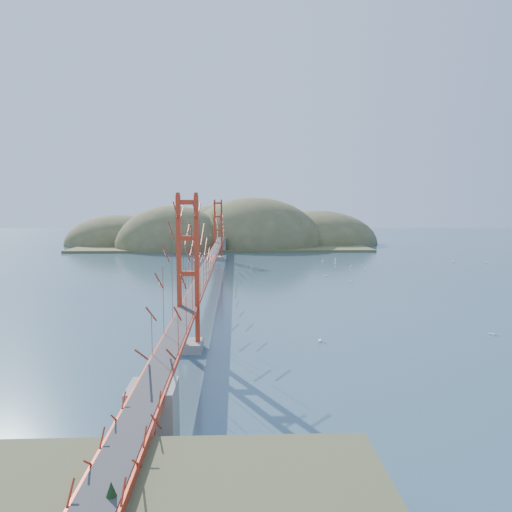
{
  "coord_description": "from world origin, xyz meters",
  "views": [
    {
      "loc": [
        3.59,
        -66.37,
        10.9
      ],
      "look_at": [
        6.15,
        0.0,
        3.92
      ],
      "focal_mm": 35.0,
      "sensor_mm": 36.0,
      "label": 1
    }
  ],
  "objects": [
    {
      "name": "ground",
      "position": [
        0.0,
        0.0,
        0.0
      ],
      "size": [
        320.0,
        320.0,
        0.0
      ],
      "primitive_type": "plane",
      "color": "#315163",
      "rests_on": "ground"
    },
    {
      "name": "bridge",
      "position": [
        0.0,
        0.18,
        7.01
      ],
      "size": [
        2.2,
        94.4,
        12.0
      ],
      "color": "gray",
      "rests_on": "ground"
    },
    {
      "name": "approach_viaduct",
      "position": [
        0.0,
        -51.91,
        2.55
      ],
      "size": [
        1.4,
        12.0,
        3.38
      ],
      "color": "#AD2813",
      "rests_on": "ground"
    },
    {
      "name": "promontory",
      "position": [
        0.0,
        -48.5,
        0.12
      ],
      "size": [
        9.0,
        6.0,
        0.24
      ],
      "primitive_type": "cube",
      "color": "#59544C",
      "rests_on": "ground"
    },
    {
      "name": "fort",
      "position": [
        0.4,
        -47.8,
        0.67
      ],
      "size": [
        3.7,
        2.3,
        1.75
      ],
      "color": "brown",
      "rests_on": "ground"
    },
    {
      "name": "far_headlands",
      "position": [
        2.21,
        68.52,
        0.0
      ],
      "size": [
        84.0,
        58.0,
        25.0
      ],
      "color": "olive",
      "rests_on": "ground"
    },
    {
      "name": "sailboat_15",
      "position": [
        22.62,
        28.67,
        0.15
      ],
      "size": [
        0.47,
        0.55,
        0.64
      ],
      "color": "white",
      "rests_on": "ground"
    },
    {
      "name": "sailboat_3",
      "position": [
        6.0,
        17.95,
        0.14
      ],
      "size": [
        0.59,
        0.59,
        0.62
      ],
      "color": "white",
      "rests_on": "ground"
    },
    {
      "name": "sailboat_6",
      "position": [
        24.87,
        -26.46,
        0.14
      ],
      "size": [
        0.57,
        0.57,
        0.6
      ],
      "color": "white",
      "rests_on": "ground"
    },
    {
      "name": "sailboat_12",
      "position": [
        19.93,
        27.33,
        0.16
      ],
      "size": [
        0.67,
        0.67,
        0.72
      ],
      "color": "white",
      "rests_on": "ground"
    },
    {
      "name": "sailboat_4",
      "position": [
        24.93,
        15.13,
        0.15
      ],
      "size": [
        0.55,
        0.58,
        0.65
      ],
      "color": "white",
      "rests_on": "ground"
    },
    {
      "name": "sailboat_9",
      "position": [
        44.47,
        13.45,
        0.13
      ],
      "size": [
        0.52,
        0.52,
        0.55
      ],
      "color": "white",
      "rests_on": "ground"
    },
    {
      "name": "sailboat_10",
      "position": [
        10.16,
        -27.92,
        0.15
      ],
      "size": [
        0.54,
        0.61,
        0.69
      ],
      "color": "white",
      "rests_on": "ground"
    },
    {
      "name": "sailboat_1",
      "position": [
        19.51,
        2.09,
        0.14
      ],
      "size": [
        0.52,
        0.52,
        0.57
      ],
      "color": "white",
      "rests_on": "ground"
    },
    {
      "name": "sailboat_17",
      "position": [
        49.51,
        23.03,
        0.15
      ],
      "size": [
        0.58,
        0.57,
        0.65
      ],
      "color": "white",
      "rests_on": "ground"
    },
    {
      "name": "sailboat_16",
      "position": [
        17.0,
        7.72,
        0.15
      ],
      "size": [
        0.59,
        0.59,
        0.66
      ],
      "color": "white",
      "rests_on": "ground"
    },
    {
      "name": "sailboat_7",
      "position": [
        23.15,
        17.78,
        0.14
      ],
      "size": [
        0.55,
        0.48,
        0.63
      ],
      "color": "white",
      "rests_on": "ground"
    },
    {
      "name": "sailboat_extra_0",
      "position": [
        21.45,
        22.99,
        0.16
      ],
      "size": [
        0.69,
        0.69,
        0.73
      ],
      "color": "white",
      "rests_on": "ground"
    },
    {
      "name": "sailboat_extra_1",
      "position": [
        43.86,
        24.2,
        0.15
      ],
      "size": [
        0.62,
        0.58,
        0.7
      ],
      "color": "white",
      "rests_on": "ground"
    }
  ]
}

